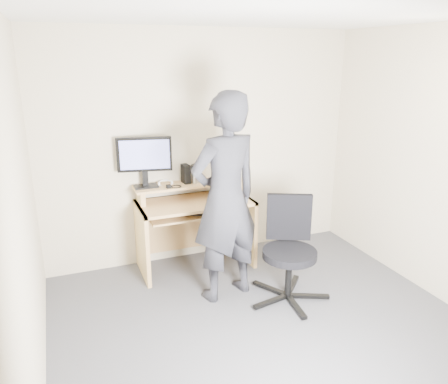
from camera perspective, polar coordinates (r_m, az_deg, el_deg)
ground at (r=3.81m, az=6.46°, el=-18.29°), size 3.50×3.50×0.00m
back_wall at (r=4.81m, az=-2.76°, el=5.79°), size 3.50×0.02×2.50m
ceiling at (r=3.11m, az=8.15°, el=22.43°), size 3.50×3.50×0.02m
desk at (r=4.74m, az=-4.07°, el=-3.25°), size 1.20×0.60×0.91m
monitor at (r=4.52m, az=-10.34°, el=4.45°), size 0.55×0.16×0.53m
external_drive at (r=4.67m, az=-5.01°, el=2.37°), size 0.08×0.14×0.20m
travel_mug at (r=4.67m, az=-3.79°, el=2.28°), size 0.10×0.10×0.18m
smartphone at (r=4.73m, az=-2.40°, el=1.42°), size 0.09×0.14×0.01m
charger at (r=4.53m, az=-7.23°, el=0.72°), size 0.05×0.04×0.03m
headphones at (r=4.68m, az=-7.67°, el=1.12°), size 0.19×0.18×0.06m
keyboard at (r=4.55m, az=-3.41°, el=-2.55°), size 0.49×0.32×0.03m
mouse at (r=4.63m, az=0.87°, el=-0.83°), size 0.11×0.08×0.04m
office_chair at (r=4.15m, az=8.51°, el=-6.94°), size 0.75×0.75×0.95m
person at (r=3.96m, az=0.19°, el=-0.92°), size 0.80×0.63×1.94m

